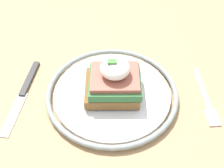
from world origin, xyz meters
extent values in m
cube|color=tan|center=(0.00, 0.00, 0.73)|extent=(0.87, 0.74, 0.03)
cylinder|color=tan|center=(-0.37, -0.31, 0.36)|extent=(0.06, 0.06, 0.71)
cylinder|color=tan|center=(0.37, -0.31, 0.36)|extent=(0.06, 0.06, 0.71)
cylinder|color=silver|center=(0.01, 0.04, 0.75)|extent=(0.22, 0.22, 0.01)
torus|color=gray|center=(0.01, 0.04, 0.75)|extent=(0.25, 0.25, 0.01)
cube|color=brown|center=(0.01, 0.04, 0.77)|extent=(0.10, 0.09, 0.02)
cube|color=#38703D|center=(0.00, 0.04, 0.78)|extent=(0.09, 0.09, 0.02)
cube|color=#9E5647|center=(0.00, 0.04, 0.80)|extent=(0.09, 0.07, 0.01)
ellipsoid|color=white|center=(0.00, 0.04, 0.82)|extent=(0.05, 0.05, 0.03)
cylinder|color=#EAD166|center=(-0.02, -0.02, 0.76)|extent=(0.06, 0.06, 0.00)
cube|color=#47843D|center=(0.01, 0.04, 0.83)|extent=(0.02, 0.01, 0.00)
cube|color=silver|center=(-0.17, 0.02, 0.74)|extent=(0.02, 0.11, 0.00)
cube|color=silver|center=(-0.18, 0.09, 0.74)|extent=(0.02, 0.04, 0.00)
cube|color=#2D2D2D|center=(0.17, -0.01, 0.74)|extent=(0.03, 0.10, 0.01)
cube|color=silver|center=(0.19, 0.08, 0.74)|extent=(0.03, 0.10, 0.00)
camera|label=1|loc=(0.01, 0.44, 1.20)|focal=50.00mm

